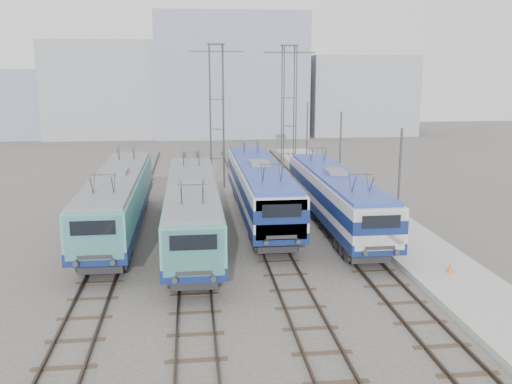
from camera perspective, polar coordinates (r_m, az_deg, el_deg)
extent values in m
plane|color=#514C47|center=(28.27, -1.59, -8.50)|extent=(160.00, 160.00, 0.00)
cube|color=#9E9E99|center=(37.84, 12.90, -3.19)|extent=(4.00, 70.00, 0.30)
cube|color=navy|center=(36.10, -13.54, -1.88)|extent=(2.94, 18.58, 0.62)
cube|color=teal|center=(35.83, -13.64, 0.04)|extent=(2.89, 18.58, 1.86)
cube|color=teal|center=(27.30, -15.83, -4.26)|extent=(2.66, 0.72, 2.11)
cube|color=slate|center=(35.63, -13.72, 1.67)|extent=(2.66, 17.84, 0.21)
cube|color=#262628|center=(30.41, -14.83, -6.12)|extent=(2.17, 3.72, 0.70)
cube|color=#262628|center=(42.27, -12.52, -0.87)|extent=(2.17, 3.72, 0.70)
cube|color=navy|center=(33.18, -6.35, -2.89)|extent=(2.88, 18.21, 0.61)
cube|color=teal|center=(32.88, -6.40, -0.85)|extent=(2.83, 18.21, 1.82)
cube|color=teal|center=(24.49, -6.27, -5.86)|extent=(2.61, 0.71, 2.06)
cube|color=slate|center=(32.67, -6.44, 0.88)|extent=(2.61, 17.48, 0.20)
cube|color=#262628|center=(27.61, -6.23, -7.68)|extent=(2.12, 3.64, 0.68)
cube|color=#262628|center=(39.24, -6.39, -1.67)|extent=(2.12, 3.64, 0.68)
cube|color=navy|center=(38.21, 0.36, -0.76)|extent=(2.94, 18.58, 0.62)
cube|color=silver|center=(37.95, 0.36, 1.06)|extent=(2.89, 18.58, 1.86)
cube|color=navy|center=(37.96, 0.36, 0.98)|extent=(2.93, 18.60, 0.72)
cube|color=silver|center=(29.37, 2.47, -2.64)|extent=(2.66, 0.72, 2.11)
cube|color=#283D9B|center=(37.76, 0.36, 2.60)|extent=(2.66, 17.84, 0.21)
cube|color=#262628|center=(32.47, 1.69, -4.53)|extent=(2.17, 3.72, 0.70)
cube|color=#262628|center=(44.38, -0.61, 0.04)|extent=(2.17, 3.72, 0.70)
cube|color=navy|center=(36.55, 7.88, -1.59)|extent=(2.78, 17.55, 0.59)
cube|color=silver|center=(36.29, 7.94, 0.20)|extent=(2.73, 17.55, 1.76)
cube|color=navy|center=(36.30, 7.93, 0.13)|extent=(2.77, 17.57, 0.68)
cube|color=silver|center=(28.48, 12.14, -3.65)|extent=(2.51, 0.68, 1.99)
cube|color=#283D9B|center=(36.10, 7.98, 1.72)|extent=(2.51, 16.85, 0.20)
cube|color=#262628|center=(31.32, 10.50, -5.42)|extent=(2.05, 3.51, 0.66)
cube|color=#262628|center=(42.25, 5.89, -0.68)|extent=(2.05, 3.51, 0.66)
cylinder|color=#3F4247|center=(47.99, -4.57, 7.39)|extent=(0.10, 0.10, 12.00)
cylinder|color=#3F4247|center=(48.04, -3.24, 7.42)|extent=(0.10, 0.10, 12.00)
cylinder|color=#3F4247|center=(49.09, -4.61, 7.50)|extent=(0.10, 0.10, 12.00)
cylinder|color=#3F4247|center=(49.14, -3.32, 7.52)|extent=(0.10, 0.10, 12.00)
cube|color=#3F4247|center=(48.42, -4.03, 13.84)|extent=(4.50, 0.12, 0.12)
cylinder|color=#3F4247|center=(50.63, 2.79, 7.67)|extent=(0.10, 0.10, 12.00)
cylinder|color=#3F4247|center=(50.82, 4.02, 7.67)|extent=(0.10, 0.10, 12.00)
cylinder|color=#3F4247|center=(51.71, 2.59, 7.76)|extent=(0.10, 0.10, 12.00)
cylinder|color=#3F4247|center=(51.89, 3.80, 7.76)|extent=(0.10, 0.10, 12.00)
cube|color=#3F4247|center=(51.12, 3.37, 13.76)|extent=(4.50, 0.12, 0.12)
cylinder|color=#3F4247|center=(31.04, 14.05, -0.24)|extent=(0.12, 0.12, 7.00)
cylinder|color=#3F4247|center=(42.28, 8.39, 3.24)|extent=(0.12, 0.12, 7.00)
cylinder|color=#3F4247|center=(53.85, 5.11, 5.23)|extent=(0.12, 0.12, 7.00)
cone|color=orange|center=(29.45, 18.84, -7.16)|extent=(0.28, 0.28, 0.51)
cube|color=#8C949E|center=(89.17, -14.38, 9.90)|extent=(18.00, 12.00, 14.00)
cube|color=gray|center=(88.57, -2.60, 11.55)|extent=(22.00, 14.00, 18.00)
cube|color=#8C949E|center=(92.25, 10.09, 9.54)|extent=(16.00, 12.00, 12.00)
cube|color=gray|center=(92.73, -24.25, 8.05)|extent=(14.00, 10.00, 10.00)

